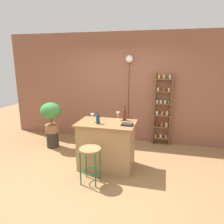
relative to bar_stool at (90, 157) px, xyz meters
The scene contains 13 objects.
ground 0.59m from the bar_stool, 69.01° to the left, with size 12.00×12.00×0.00m, color olive.
back_wall 2.45m from the bar_stool, 86.94° to the left, with size 6.40×0.10×2.80m, color #8C5642.
kitchen_counter 0.63m from the bar_stool, 78.88° to the left, with size 1.13×0.72×0.93m.
bar_stool is the anchor object (origin of this frame).
spice_shelf 2.46m from the bar_stool, 61.62° to the left, with size 0.42×0.14×1.81m.
plant_stool 1.95m from the bar_stool, 138.93° to the left, with size 0.29×0.29×0.38m, color #2D2823.
potted_plant 1.96m from the bar_stool, 138.93° to the left, with size 0.51×0.46×0.74m.
bottle_spirits_clear 0.74m from the bar_stool, 91.38° to the left, with size 0.07×0.07×0.23m.
bottle_soda_blue 1.11m from the bar_stool, 63.09° to the left, with size 0.08×0.08×0.29m.
wine_glass_left 1.07m from the bar_stool, 71.02° to the left, with size 0.07×0.07×0.16m.
wine_glass_center 0.84m from the bar_stool, 104.95° to the left, with size 0.07×0.07×0.16m.
cookbook 0.89m from the bar_stool, 44.39° to the left, with size 0.21×0.15×0.04m, color black.
pendant_globe_light 2.70m from the bar_stool, 82.42° to the left, with size 0.19×0.19×2.23m.
Camera 1 is at (1.08, -3.54, 2.12)m, focal length 34.36 mm.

